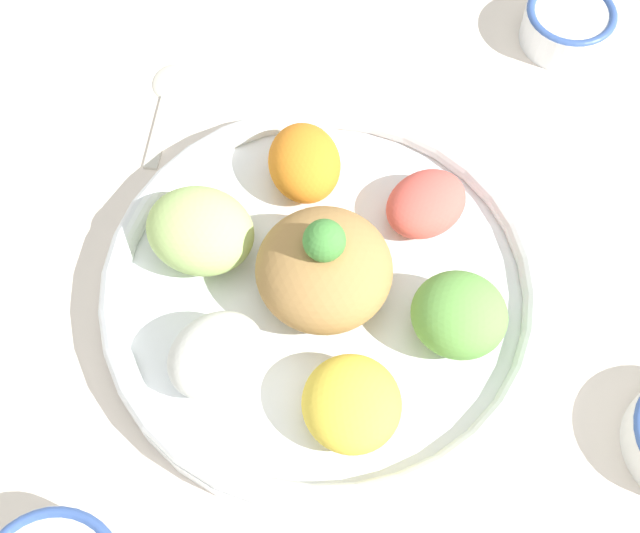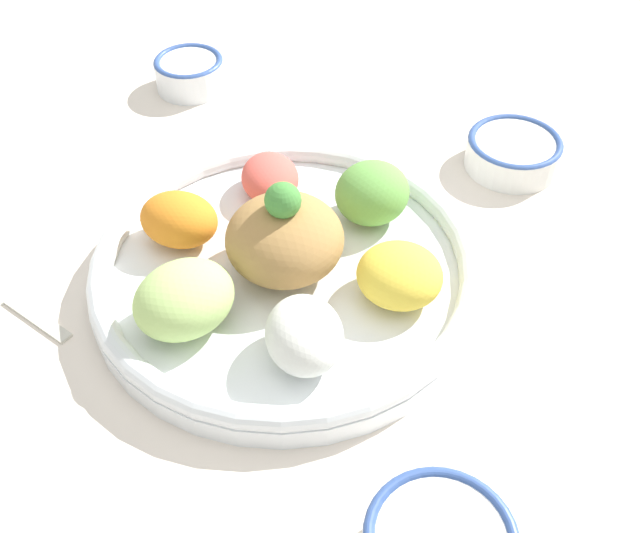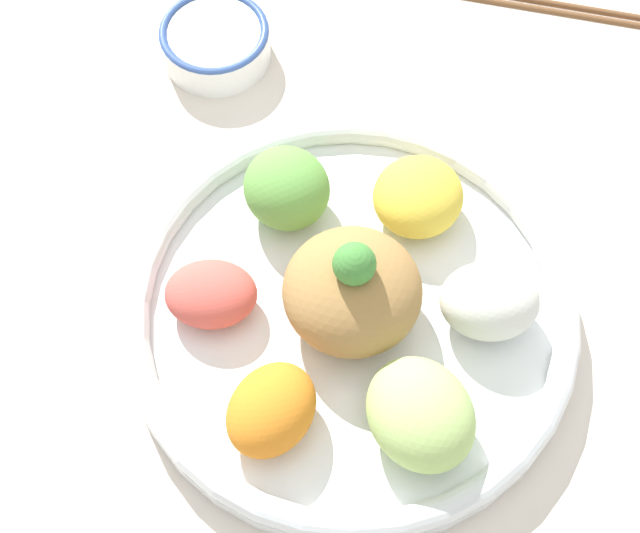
# 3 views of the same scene
# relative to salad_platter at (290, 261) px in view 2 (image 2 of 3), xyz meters

# --- Properties ---
(ground_plane) EXTENTS (2.40, 2.40, 0.00)m
(ground_plane) POSITION_rel_salad_platter_xyz_m (0.02, 0.00, -0.03)
(ground_plane) COLOR silver
(salad_platter) EXTENTS (0.34, 0.34, 0.11)m
(salad_platter) POSITION_rel_salad_platter_xyz_m (0.00, 0.00, 0.00)
(salad_platter) COLOR white
(salad_platter) RESTS_ON ground_plane
(sauce_bowl_dark) EXTENTS (0.10, 0.10, 0.03)m
(sauce_bowl_dark) POSITION_rel_salad_platter_xyz_m (0.23, 0.17, -0.01)
(sauce_bowl_dark) COLOR white
(sauce_bowl_dark) RESTS_ON ground_plane
(rice_bowl_plain) EXTENTS (0.08, 0.08, 0.04)m
(rice_bowl_plain) POSITION_rel_salad_platter_xyz_m (-0.12, 0.33, -0.01)
(rice_bowl_plain) COLOR white
(rice_bowl_plain) RESTS_ON ground_plane
(serving_spoon_main) EXTENTS (0.11, 0.09, 0.01)m
(serving_spoon_main) POSITION_rel_salad_platter_xyz_m (-0.24, -0.02, -0.02)
(serving_spoon_main) COLOR beige
(serving_spoon_main) RESTS_ON ground_plane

